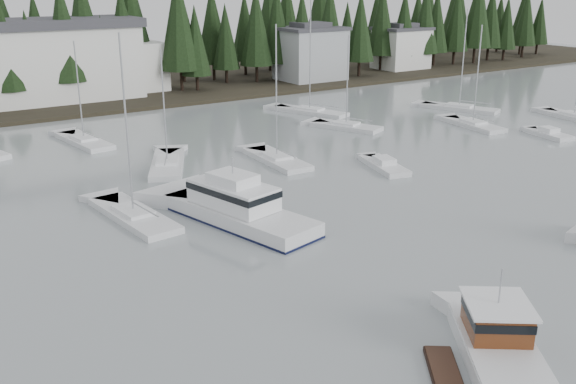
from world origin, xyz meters
name	(u,v)px	position (x,y,z in m)	size (l,w,h in m)	color
far_shore_land	(60,86)	(0.00, 97.00, 0.00)	(240.00, 54.00, 1.00)	black
conifer_treeline	(80,96)	(0.00, 86.00, 0.00)	(200.00, 22.00, 20.00)	black
house_east_a	(310,52)	(36.00, 78.00, 4.90)	(10.60, 8.48, 9.25)	#999EA0
house_east_b	(401,47)	(58.00, 80.00, 4.40)	(9.54, 7.42, 8.25)	silver
harbor_inn	(61,60)	(-2.96, 82.34, 5.78)	(29.50, 11.50, 10.90)	silver
lobster_boat_brown	(500,357)	(-4.45, 5.87, 0.54)	(8.23, 9.68, 4.76)	silver
cabin_cruiser_center	(238,211)	(-5.42, 28.18, 0.81)	(6.79, 13.20, 5.43)	silver
sailboat_0	(459,109)	(38.91, 47.97, 0.07)	(6.30, 10.37, 13.44)	silver
sailboat_1	(574,118)	(46.50, 36.24, 0.06)	(4.00, 9.60, 11.79)	silver
sailboat_3	(168,166)	(-3.99, 44.13, 0.05)	(6.82, 10.01, 11.19)	silver
sailboat_4	(277,161)	(5.31, 39.95, 0.07)	(3.30, 9.07, 13.23)	silver
sailboat_5	(84,143)	(-7.85, 57.18, 0.05)	(3.86, 9.76, 11.12)	silver
sailboat_6	(473,126)	(32.67, 40.13, 0.07)	(3.90, 8.95, 12.14)	silver
sailboat_7	(310,113)	(21.12, 57.01, 0.08)	(6.17, 10.69, 14.79)	silver
sailboat_8	(346,128)	(19.59, 47.50, 0.06)	(5.85, 8.69, 11.17)	silver
sailboat_9	(134,217)	(-11.44, 32.87, 0.07)	(3.77, 10.01, 13.71)	silver
runabout_1	(384,167)	(12.37, 32.71, 0.13)	(3.81, 6.90, 1.42)	silver
runabout_2	(548,135)	(35.82, 32.20, 0.13)	(3.24, 5.94, 1.42)	silver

